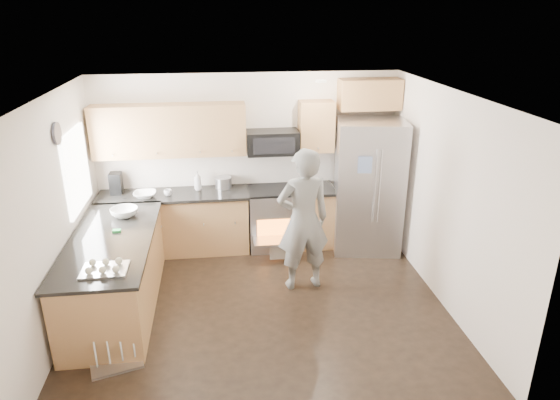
{
  "coord_description": "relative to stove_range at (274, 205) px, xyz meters",
  "views": [
    {
      "loc": [
        -0.43,
        -5.27,
        3.46
      ],
      "look_at": [
        0.3,
        0.5,
        1.21
      ],
      "focal_mm": 32.0,
      "sensor_mm": 36.0,
      "label": 1
    }
  ],
  "objects": [
    {
      "name": "refrigerator",
      "position": [
        1.38,
        -0.24,
        0.31
      ],
      "size": [
        1.08,
        0.9,
        1.98
      ],
      "rotation": [
        0.0,
        0.0,
        -0.16
      ],
      "color": "#B7B7BC",
      "rests_on": "ground"
    },
    {
      "name": "room_shell",
      "position": [
        -0.39,
        -1.68,
        1.0
      ],
      "size": [
        4.54,
        4.04,
        2.62
      ],
      "color": "white",
      "rests_on": "ground"
    },
    {
      "name": "back_cabinet_run",
      "position": [
        -0.93,
        0.06,
        0.29
      ],
      "size": [
        4.45,
        0.64,
        2.5
      ],
      "color": "#B68548",
      "rests_on": "ground"
    },
    {
      "name": "dish_rack",
      "position": [
        -1.95,
        -2.53,
        -0.59
      ],
      "size": [
        0.61,
        0.54,
        0.32
      ],
      "rotation": [
        0.0,
        0.0,
        0.29
      ],
      "color": "#B7B7BC",
      "rests_on": "ground"
    },
    {
      "name": "stove_range",
      "position": [
        0.0,
        0.0,
        0.0
      ],
      "size": [
        0.76,
        0.97,
        1.79
      ],
      "color": "#B7B7BC",
      "rests_on": "ground"
    },
    {
      "name": "peninsula",
      "position": [
        -2.1,
        -1.44,
        -0.21
      ],
      "size": [
        0.96,
        2.36,
        1.03
      ],
      "color": "#B68548",
      "rests_on": "ground"
    },
    {
      "name": "person",
      "position": [
        0.24,
        -1.24,
        0.27
      ],
      "size": [
        0.74,
        0.54,
        1.89
      ],
      "primitive_type": "imported",
      "rotation": [
        0.0,
        0.0,
        3.28
      ],
      "color": "gray",
      "rests_on": "ground"
    },
    {
      "name": "ground",
      "position": [
        -0.35,
        -1.69,
        -0.68
      ],
      "size": [
        4.5,
        4.5,
        0.0
      ],
      "primitive_type": "plane",
      "color": "black",
      "rests_on": "ground"
    }
  ]
}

